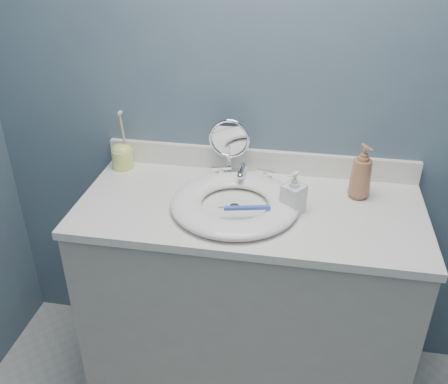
% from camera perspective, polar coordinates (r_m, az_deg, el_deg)
% --- Properties ---
extents(back_wall, '(2.20, 0.02, 2.40)m').
position_cam_1_polar(back_wall, '(1.88, 4.37, 11.28)').
color(back_wall, '#4D5C74').
rests_on(back_wall, ground).
extents(vanity_cabinet, '(1.20, 0.55, 0.85)m').
position_cam_1_polar(vanity_cabinet, '(2.04, 2.65, -12.43)').
color(vanity_cabinet, '#B5AEA5').
rests_on(vanity_cabinet, ground).
extents(countertop, '(1.22, 0.57, 0.03)m').
position_cam_1_polar(countertop, '(1.77, 2.98, -1.87)').
color(countertop, white).
rests_on(countertop, vanity_cabinet).
extents(backsplash, '(1.22, 0.02, 0.09)m').
position_cam_1_polar(backsplash, '(1.97, 4.03, 3.59)').
color(backsplash, white).
rests_on(backsplash, countertop).
extents(basin, '(0.45, 0.45, 0.04)m').
position_cam_1_polar(basin, '(1.74, 1.24, -1.28)').
color(basin, white).
rests_on(basin, countertop).
extents(drain, '(0.04, 0.04, 0.01)m').
position_cam_1_polar(drain, '(1.74, 1.24, -1.70)').
color(drain, silver).
rests_on(drain, countertop).
extents(faucet, '(0.25, 0.13, 0.07)m').
position_cam_1_polar(faucet, '(1.90, 2.18, 1.97)').
color(faucet, silver).
rests_on(faucet, countertop).
extents(makeup_mirror, '(0.16, 0.09, 0.23)m').
position_cam_1_polar(makeup_mirror, '(1.90, 0.60, 5.38)').
color(makeup_mirror, silver).
rests_on(makeup_mirror, countertop).
extents(soap_bottle_amber, '(0.11, 0.11, 0.20)m').
position_cam_1_polar(soap_bottle_amber, '(1.83, 15.44, 2.26)').
color(soap_bottle_amber, '#A36A4A').
rests_on(soap_bottle_amber, countertop).
extents(soap_bottle_clear, '(0.10, 0.10, 0.15)m').
position_cam_1_polar(soap_bottle_clear, '(1.70, 7.97, -0.02)').
color(soap_bottle_clear, white).
rests_on(soap_bottle_clear, countertop).
extents(toothbrush_holder, '(0.08, 0.08, 0.24)m').
position_cam_1_polar(toothbrush_holder, '(2.03, -11.54, 4.14)').
color(toothbrush_holder, '#EAF078').
rests_on(toothbrush_holder, countertop).
extents(toothbrush_lying, '(0.17, 0.05, 0.02)m').
position_cam_1_polar(toothbrush_lying, '(1.66, 2.41, -1.83)').
color(toothbrush_lying, blue).
rests_on(toothbrush_lying, basin).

